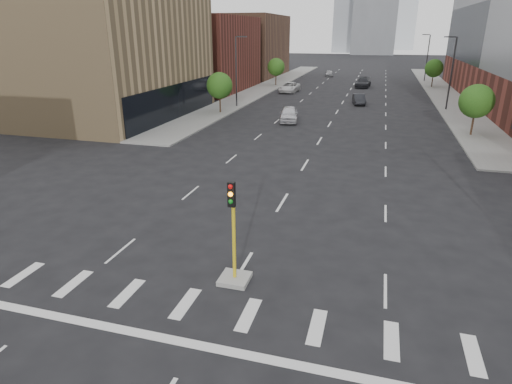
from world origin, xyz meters
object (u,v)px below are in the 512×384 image
at_px(car_deep_right, 363,83).
at_px(car_distant, 329,73).
at_px(car_mid_right, 359,99).
at_px(median_traffic_signal, 234,261).
at_px(car_near_left, 289,114).
at_px(car_far_left, 289,87).

relative_size(car_deep_right, car_distant, 1.44).
distance_m(car_mid_right, car_distant, 39.53).
bearing_deg(car_distant, median_traffic_signal, -94.92).
relative_size(median_traffic_signal, car_near_left, 0.88).
bearing_deg(car_distant, car_far_left, -105.64).
bearing_deg(car_deep_right, car_mid_right, -84.41).
bearing_deg(car_mid_right, car_near_left, -125.31).
bearing_deg(car_near_left, car_mid_right, 54.79).
relative_size(car_mid_right, car_far_left, 0.73).
xyz_separation_m(median_traffic_signal, car_mid_right, (2.31, 47.83, -0.27)).
bearing_deg(car_far_left, median_traffic_signal, -78.15).
relative_size(car_near_left, car_distant, 1.23).
bearing_deg(car_near_left, car_far_left, 91.91).
relative_size(median_traffic_signal, car_deep_right, 0.76).
bearing_deg(car_mid_right, median_traffic_signal, -102.48).
xyz_separation_m(car_near_left, car_distant, (-1.72, 53.14, -0.16)).
xyz_separation_m(median_traffic_signal, car_far_left, (-9.66, 57.69, -0.16)).
xyz_separation_m(car_mid_right, car_deep_right, (-0.38, 20.12, 0.14)).
bearing_deg(median_traffic_signal, car_distant, 94.24).
relative_size(car_far_left, car_deep_right, 1.01).
bearing_deg(car_far_left, car_distant, 85.86).
xyz_separation_m(median_traffic_signal, car_near_left, (-4.67, 33.25, -0.12)).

